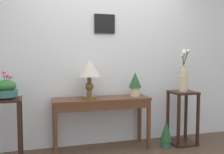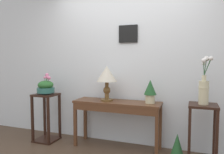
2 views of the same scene
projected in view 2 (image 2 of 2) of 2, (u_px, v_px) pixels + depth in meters
The scene contains 9 objects.
back_wall_with_art at pixel (129, 58), 3.49m from camera, with size 9.00×0.13×2.80m.
console_table at pixel (116, 108), 3.29m from camera, with size 1.34×0.40×0.73m.
table_lamp at pixel (107, 76), 3.33m from camera, with size 0.32×0.32×0.54m.
potted_plant_on_console at pixel (150, 90), 3.13m from camera, with size 0.18×0.18×0.34m.
pedestal_stand_left at pixel (46, 117), 3.63m from camera, with size 0.36×0.36×0.80m.
planter_bowl_wide_left at pixel (46, 87), 3.59m from camera, with size 0.29×0.29×0.34m.
pedestal_stand_right at pixel (202, 134), 2.82m from camera, with size 0.36×0.36×0.79m.
flower_vase_tall_right at pixel (204, 87), 2.77m from camera, with size 0.17×0.13×0.62m.
potted_plant_floor at pixel (177, 147), 2.87m from camera, with size 0.17×0.17×0.39m.
Camera 2 is at (0.97, -1.97, 1.35)m, focal length 34.65 mm.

